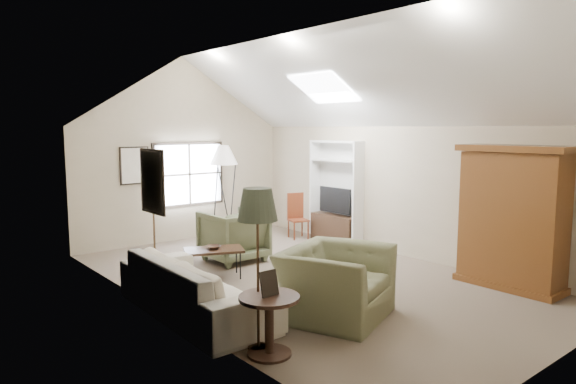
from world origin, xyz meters
TOP-DOWN VIEW (x-y plane):
  - room_shell at (0.00, 0.00)m, footprint 5.01×8.01m
  - window at (0.10, 3.96)m, footprint 1.72×0.08m
  - skylight at (1.30, 0.90)m, footprint 0.80×1.20m
  - wall_art at (-1.88, 1.94)m, footprint 1.97×3.71m
  - armoire at (2.18, -2.40)m, footprint 0.60×1.50m
  - tv_alcove at (2.34, 1.60)m, footprint 0.32×1.30m
  - media_console at (2.32, 1.60)m, footprint 0.34×1.18m
  - tv_panel at (2.32, 1.60)m, footprint 0.05×0.90m
  - sofa at (-2.20, -0.32)m, footprint 1.10×2.69m
  - armchair_near at (-0.81, -1.56)m, footprint 1.75×1.65m
  - armchair_far at (-0.25, 1.69)m, footprint 1.02×1.05m
  - coffee_table at (-1.12, 0.97)m, footprint 1.09×0.88m
  - bowl at (-1.12, 0.97)m, footprint 0.30×0.30m
  - side_table at (-2.20, -1.92)m, footprint 0.68×0.68m
  - side_chair at (1.97, 2.40)m, footprint 0.50×0.50m
  - tripod_lamp at (0.72, 3.50)m, footprint 0.69×0.69m
  - dark_lamp at (-2.20, -1.72)m, footprint 0.45×0.45m
  - tan_lamp at (-2.20, 0.88)m, footprint 0.34×0.34m

SIDE VIEW (x-z plane):
  - coffee_table at x=-1.12m, z-range 0.00..0.49m
  - media_console at x=2.32m, z-range 0.00..0.60m
  - side_table at x=-2.20m, z-range 0.00..0.67m
  - sofa at x=-2.20m, z-range 0.00..0.78m
  - armchair_near at x=-0.81m, z-range 0.00..0.91m
  - armchair_far at x=-0.25m, z-range 0.00..0.96m
  - side_chair at x=1.97m, z-range 0.00..1.01m
  - bowl at x=-1.12m, z-range 0.49..0.54m
  - tan_lamp at x=-2.20m, z-range 0.00..1.67m
  - tv_panel at x=2.32m, z-range 0.65..1.20m
  - dark_lamp at x=-2.20m, z-range 0.00..1.86m
  - tripod_lamp at x=0.72m, z-range 0.00..2.13m
  - armoire at x=2.18m, z-range 0.00..2.20m
  - tv_alcove at x=2.34m, z-range 0.10..2.20m
  - window at x=0.10m, z-range 0.74..2.16m
  - wall_art at x=-1.88m, z-range 1.29..2.17m
  - room_shell at x=0.00m, z-range 1.21..5.21m
  - skylight at x=1.30m, z-range 2.96..3.48m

